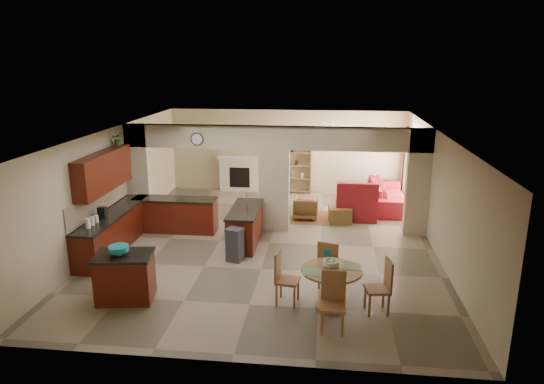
# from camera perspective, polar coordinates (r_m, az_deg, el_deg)

# --- Properties ---
(floor) EXTENTS (10.00, 10.00, 0.00)m
(floor) POSITION_cam_1_polar(r_m,az_deg,el_deg) (12.25, -0.27, -5.96)
(floor) COLOR gray
(floor) RESTS_ON ground
(ceiling) EXTENTS (10.00, 10.00, 0.00)m
(ceiling) POSITION_cam_1_polar(r_m,az_deg,el_deg) (11.52, -0.29, 7.11)
(ceiling) COLOR white
(ceiling) RESTS_ON wall_back
(wall_back) EXTENTS (8.00, 0.00, 8.00)m
(wall_back) POSITION_cam_1_polar(r_m,az_deg,el_deg) (16.66, 1.75, 4.83)
(wall_back) COLOR #C0B68D
(wall_back) RESTS_ON floor
(wall_front) EXTENTS (8.00, 0.00, 8.00)m
(wall_front) POSITION_cam_1_polar(r_m,az_deg,el_deg) (7.16, -5.06, -10.06)
(wall_front) COLOR #C0B68D
(wall_front) RESTS_ON floor
(wall_left) EXTENTS (0.00, 10.00, 10.00)m
(wall_left) POSITION_cam_1_polar(r_m,az_deg,el_deg) (12.89, -18.23, 0.88)
(wall_left) COLOR #C0B68D
(wall_left) RESTS_ON floor
(wall_right) EXTENTS (0.00, 10.00, 10.00)m
(wall_right) POSITION_cam_1_polar(r_m,az_deg,el_deg) (12.03, 19.00, -0.21)
(wall_right) COLOR #C0B68D
(wall_right) RESTS_ON floor
(partition_left_pier) EXTENTS (0.60, 0.25, 2.80)m
(partition_left_pier) POSITION_cam_1_polar(r_m,az_deg,el_deg) (13.66, -15.38, 1.90)
(partition_left_pier) COLOR #C0B68D
(partition_left_pier) RESTS_ON floor
(partition_center_pier) EXTENTS (0.80, 0.25, 2.20)m
(partition_center_pier) POSITION_cam_1_polar(r_m,az_deg,el_deg) (12.84, 0.25, 0.23)
(partition_center_pier) COLOR #C0B68D
(partition_center_pier) RESTS_ON floor
(partition_right_pier) EXTENTS (0.60, 0.25, 2.80)m
(partition_right_pier) POSITION_cam_1_polar(r_m,az_deg,el_deg) (12.92, 16.80, 1.02)
(partition_right_pier) COLOR #C0B68D
(partition_right_pier) RESTS_ON floor
(partition_header) EXTENTS (8.00, 0.25, 0.60)m
(partition_header) POSITION_cam_1_polar(r_m,az_deg,el_deg) (12.55, 0.25, 6.41)
(partition_header) COLOR #C0B68D
(partition_header) RESTS_ON partition_center_pier
(kitchen_counter) EXTENTS (2.52, 3.29, 1.48)m
(kitchen_counter) POSITION_cam_1_polar(r_m,az_deg,el_deg) (12.64, -15.28, -3.59)
(kitchen_counter) COLOR #3C1007
(kitchen_counter) RESTS_ON floor
(upper_cabinets) EXTENTS (0.35, 2.40, 0.90)m
(upper_cabinets) POSITION_cam_1_polar(r_m,az_deg,el_deg) (11.99, -19.21, 2.30)
(upper_cabinets) COLOR #3C1007
(upper_cabinets) RESTS_ON wall_left
(peninsula) EXTENTS (0.70, 1.85, 0.91)m
(peninsula) POSITION_cam_1_polar(r_m,az_deg,el_deg) (12.06, -3.18, -4.01)
(peninsula) COLOR #3C1007
(peninsula) RESTS_ON floor
(wall_clock) EXTENTS (0.34, 0.03, 0.34)m
(wall_clock) POSITION_cam_1_polar(r_m,az_deg,el_deg) (12.78, -8.82, 6.17)
(wall_clock) COLOR #472817
(wall_clock) RESTS_ON partition_header
(rug) EXTENTS (1.60, 1.30, 0.01)m
(rug) POSITION_cam_1_polar(r_m,az_deg,el_deg) (14.15, 5.57, -3.03)
(rug) COLOR brown
(rug) RESTS_ON floor
(fireplace) EXTENTS (1.60, 0.35, 1.20)m
(fireplace) POSITION_cam_1_polar(r_m,az_deg,el_deg) (16.87, -3.75, 2.21)
(fireplace) COLOR silver
(fireplace) RESTS_ON floor
(shelving_unit) EXTENTS (1.00, 0.32, 1.80)m
(shelving_unit) POSITION_cam_1_polar(r_m,az_deg,el_deg) (16.56, 2.89, 2.99)
(shelving_unit) COLOR #9C5E35
(shelving_unit) RESTS_ON floor
(window_a) EXTENTS (0.02, 0.90, 1.90)m
(window_a) POSITION_cam_1_polar(r_m,az_deg,el_deg) (14.25, 16.92, 1.50)
(window_a) COLOR white
(window_a) RESTS_ON wall_right
(window_b) EXTENTS (0.02, 0.90, 1.90)m
(window_b) POSITION_cam_1_polar(r_m,az_deg,el_deg) (15.89, 15.87, 2.98)
(window_b) COLOR white
(window_b) RESTS_ON wall_right
(glazed_door) EXTENTS (0.02, 0.70, 2.10)m
(glazed_door) POSITION_cam_1_polar(r_m,az_deg,el_deg) (15.10, 16.32, 1.73)
(glazed_door) COLOR white
(glazed_door) RESTS_ON wall_right
(drape_a_left) EXTENTS (0.10, 0.28, 2.30)m
(drape_a_left) POSITION_cam_1_polar(r_m,az_deg,el_deg) (13.67, 17.18, 0.91)
(drape_a_left) COLOR #3B1917
(drape_a_left) RESTS_ON wall_right
(drape_a_right) EXTENTS (0.10, 0.28, 2.30)m
(drape_a_right) POSITION_cam_1_polar(r_m,az_deg,el_deg) (14.82, 16.37, 2.07)
(drape_a_right) COLOR #3B1917
(drape_a_right) RESTS_ON wall_right
(drape_b_left) EXTENTS (0.10, 0.28, 2.30)m
(drape_b_left) POSITION_cam_1_polar(r_m,az_deg,el_deg) (15.30, 16.07, 2.50)
(drape_b_left) COLOR #3B1917
(drape_b_left) RESTS_ON wall_right
(drape_b_right) EXTENTS (0.10, 0.28, 2.30)m
(drape_b_right) POSITION_cam_1_polar(r_m,az_deg,el_deg) (16.46, 15.41, 3.43)
(drape_b_right) COLOR #3B1917
(drape_b_right) RESTS_ON wall_right
(ceiling_fan) EXTENTS (1.00, 1.00, 0.10)m
(ceiling_fan) POSITION_cam_1_polar(r_m,az_deg,el_deg) (14.45, 7.11, 7.74)
(ceiling_fan) COLOR white
(ceiling_fan) RESTS_ON ceiling
(kitchen_island) EXTENTS (1.17, 0.92, 0.92)m
(kitchen_island) POSITION_cam_1_polar(r_m,az_deg,el_deg) (9.76, -16.90, -9.52)
(kitchen_island) COLOR #3C1007
(kitchen_island) RESTS_ON floor
(teal_bowl) EXTENTS (0.38, 0.38, 0.18)m
(teal_bowl) POSITION_cam_1_polar(r_m,az_deg,el_deg) (9.54, -17.58, -6.58)
(teal_bowl) COLOR teal
(teal_bowl) RESTS_ON kitchen_island
(trash_can) EXTENTS (0.41, 0.38, 0.72)m
(trash_can) POSITION_cam_1_polar(r_m,az_deg,el_deg) (11.10, -4.39, -6.35)
(trash_can) COLOR #303032
(trash_can) RESTS_ON floor
(dining_table) EXTENTS (1.12, 1.12, 0.77)m
(dining_table) POSITION_cam_1_polar(r_m,az_deg,el_deg) (9.10, 6.99, -10.50)
(dining_table) COLOR #9C5E35
(dining_table) RESTS_ON floor
(fruit_bowl) EXTENTS (0.30, 0.30, 0.16)m
(fruit_bowl) POSITION_cam_1_polar(r_m,az_deg,el_deg) (9.03, 6.92, -8.36)
(fruit_bowl) COLOR #6EA523
(fruit_bowl) RESTS_ON dining_table
(sofa) EXTENTS (2.71, 1.08, 0.79)m
(sofa) POSITION_cam_1_polar(r_m,az_deg,el_deg) (15.42, 13.53, -0.32)
(sofa) COLOR maroon
(sofa) RESTS_ON floor
(chaise) EXTENTS (1.15, 0.95, 0.46)m
(chaise) POSITION_cam_1_polar(r_m,az_deg,el_deg) (14.17, 9.82, -2.20)
(chaise) COLOR maroon
(chaise) RESTS_ON floor
(armchair) EXTENTS (0.70, 0.72, 0.64)m
(armchair) POSITION_cam_1_polar(r_m,az_deg,el_deg) (13.99, 4.00, -1.84)
(armchair) COLOR maroon
(armchair) RESTS_ON floor
(ottoman) EXTENTS (0.66, 0.66, 0.44)m
(ottoman) POSITION_cam_1_polar(r_m,az_deg,el_deg) (13.79, 7.99, -2.66)
(ottoman) COLOR maroon
(ottoman) RESTS_ON floor
(plant) EXTENTS (0.34, 0.31, 0.33)m
(plant) POSITION_cam_1_polar(r_m,az_deg,el_deg) (12.72, -17.66, 5.98)
(plant) COLOR #144D17
(plant) RESTS_ON upper_cabinets
(chair_north) EXTENTS (0.53, 0.53, 1.02)m
(chair_north) POSITION_cam_1_polar(r_m,az_deg,el_deg) (9.77, 6.73, -8.30)
(chair_north) COLOR #9C5E35
(chair_north) RESTS_ON floor
(chair_east) EXTENTS (0.48, 0.48, 1.02)m
(chair_east) POSITION_cam_1_polar(r_m,az_deg,el_deg) (9.09, 12.85, -10.52)
(chair_east) COLOR #9C5E35
(chair_east) RESTS_ON floor
(chair_south) EXTENTS (0.43, 0.44, 1.02)m
(chair_south) POSITION_cam_1_polar(r_m,az_deg,el_deg) (8.45, 7.21, -12.33)
(chair_south) COLOR #9C5E35
(chair_south) RESTS_ON floor
(chair_west) EXTENTS (0.48, 0.48, 1.02)m
(chair_west) POSITION_cam_1_polar(r_m,az_deg,el_deg) (9.21, 1.33, -9.75)
(chair_west) COLOR #9C5E35
(chair_west) RESTS_ON floor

